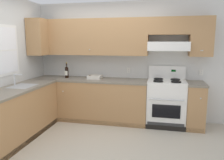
% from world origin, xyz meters
% --- Properties ---
extents(ground_plane, '(7.04, 7.04, 0.00)m').
position_xyz_m(ground_plane, '(0.00, 0.00, 0.00)').
color(ground_plane, '#B2AA99').
extents(wall_back, '(4.68, 0.57, 2.55)m').
position_xyz_m(wall_back, '(0.39, 1.53, 1.48)').
color(wall_back, silver).
rests_on(wall_back, ground_plane).
extents(wall_left, '(0.47, 4.00, 2.55)m').
position_xyz_m(wall_left, '(-1.59, 0.23, 1.34)').
color(wall_left, silver).
rests_on(wall_left, ground_plane).
extents(counter_back_run, '(3.60, 0.65, 0.91)m').
position_xyz_m(counter_back_run, '(-0.03, 1.24, 0.45)').
color(counter_back_run, '#A87A4C').
rests_on(counter_back_run, ground_plane).
extents(counter_left_run, '(0.63, 1.91, 1.13)m').
position_xyz_m(counter_left_run, '(-1.24, -0.00, 0.46)').
color(counter_left_run, '#A87A4C').
rests_on(counter_left_run, ground_plane).
extents(stove, '(0.76, 0.62, 1.20)m').
position_xyz_m(stove, '(1.32, 1.25, 0.48)').
color(stove, white).
rests_on(stove, ground_plane).
extents(wine_bottle, '(0.08, 0.08, 0.34)m').
position_xyz_m(wine_bottle, '(-0.85, 1.29, 1.05)').
color(wine_bottle, black).
rests_on(wine_bottle, counter_back_run).
extents(bowl, '(0.29, 0.27, 0.07)m').
position_xyz_m(bowl, '(-0.20, 1.30, 0.93)').
color(bowl, beige).
rests_on(bowl, counter_back_run).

